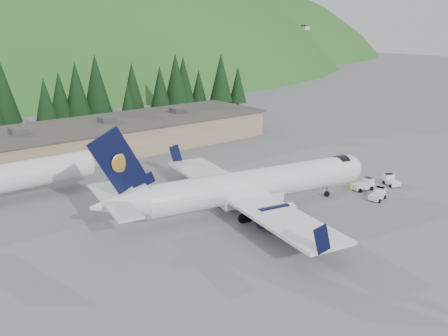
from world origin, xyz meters
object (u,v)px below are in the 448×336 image
baggage_tug_a (378,194)px  baggage_tug_b (364,184)px  terminal_building (81,140)px  ramp_worker (351,186)px  baggage_tug_c (391,181)px  airliner (249,187)px

baggage_tug_a → baggage_tug_b: 3.95m
baggage_tug_a → terminal_building: (-19.84, 45.04, 1.98)m
baggage_tug_a → terminal_building: terminal_building is taller
baggage_tug_b → ramp_worker: 2.39m
baggage_tug_c → terminal_building: terminal_building is taller
baggage_tug_a → baggage_tug_c: bearing=6.7°
baggage_tug_a → baggage_tug_c: 6.86m
baggage_tug_a → baggage_tug_b: bearing=49.1°
ramp_worker → terminal_building: bearing=-92.6°
baggage_tug_c → ramp_worker: (-6.95, 1.60, 0.24)m
terminal_building → baggage_tug_b: bearing=-62.4°
airliner → baggage_tug_c: bearing=-0.7°
baggage_tug_b → terminal_building: 46.94m
airliner → baggage_tug_a: size_ratio=12.29×
baggage_tug_c → ramp_worker: 7.14m
baggage_tug_b → airliner: bearing=-177.6°
baggage_tug_a → ramp_worker: ramp_worker is taller
baggage_tug_a → ramp_worker: (-0.47, 3.83, 0.23)m
airliner → baggage_tug_c: 23.03m
ramp_worker → baggage_tug_b: bearing=143.4°
baggage_tug_c → terminal_building: size_ratio=0.04×
airliner → terminal_building: (-3.98, 37.78, -0.56)m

